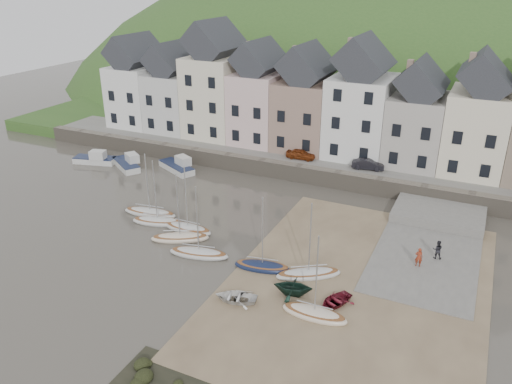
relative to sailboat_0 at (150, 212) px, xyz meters
The scene contains 26 objects.
ground 10.14m from the sailboat_0, 17.74° to the right, with size 160.00×160.00×0.00m, color #403C33.
quay_land 30.48m from the sailboat_0, 71.54° to the left, with size 90.00×30.00×1.50m, color #335823.
quay_street 19.95m from the sailboat_0, 61.00° to the left, with size 70.00×7.00×0.10m, color slate.
seawall 16.94m from the sailboat_0, 55.25° to the left, with size 70.00×1.20×1.80m, color slate.
beach 20.88m from the sailboat_0, ahead, with size 18.00×26.00×0.06m, color brown.
slipway 25.14m from the sailboat_0, 11.27° to the left, with size 8.00×18.00×0.12m, color slate.
hillside 59.95m from the sailboat_0, 85.33° to the left, with size 134.40×84.00×84.00m.
townhouse_terrace 24.85m from the sailboat_0, 61.38° to the left, with size 61.05×8.00×13.93m.
sailboat_0 is the anchor object (origin of this frame).
sailboat_1 2.08m from the sailboat_0, 34.90° to the right, with size 4.97×2.72×6.32m.
sailboat_2 5.99m from the sailboat_0, 29.13° to the right, with size 5.08×3.66×6.32m.
sailboat_3 5.10m from the sailboat_0, 13.84° to the right, with size 4.63×1.54×6.32m.
sailboat_4 9.20m from the sailboat_0, 29.12° to the right, with size 5.15×2.51×6.32m.
sailboat_5 14.10m from the sailboat_0, 16.94° to the right, with size 4.62×2.32×6.32m.
sailboat_6 17.42m from the sailboat_0, 11.85° to the right, with size 5.01×3.97×6.32m.
sailboat_7 20.63m from the sailboat_0, 22.68° to the right, with size 4.54×1.57×6.32m.
motorboat_0 13.40m from the sailboat_0, 137.00° to the left, with size 5.22×4.25×1.70m.
motorboat_1 16.65m from the sailboat_0, 148.39° to the left, with size 5.27×2.93×1.70m.
motorboat_2 11.61m from the sailboat_0, 110.10° to the left, with size 5.55×3.92×1.70m.
rowboat_white 16.06m from the sailboat_0, 32.53° to the right, with size 2.11×2.96×0.61m, color white.
rowboat_green 18.01m from the sailboat_0, 20.52° to the right, with size 2.36×2.73×1.44m, color black.
rowboat_red 20.81m from the sailboat_0, 17.03° to the right, with size 1.93×2.70×0.56m, color maroon.
person_red 24.30m from the sailboat_0, ahead, with size 0.57×0.38×1.57m, color maroon.
person_dark 25.61m from the sailboat_0, ahead, with size 0.76×0.59×1.56m, color #222228.
car_left 18.76m from the sailboat_0, 61.58° to the left, with size 1.32×3.29×1.12m, color maroon.
car_right 23.38m from the sailboat_0, 44.78° to the left, with size 1.19×3.40×1.12m, color black.
Camera 1 is at (17.51, -31.30, 21.07)m, focal length 35.44 mm.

